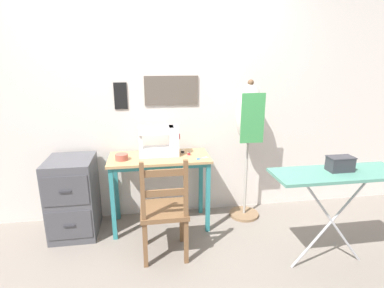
{
  "coord_description": "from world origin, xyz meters",
  "views": [
    {
      "loc": [
        -0.11,
        -2.59,
        1.67
      ],
      "look_at": [
        0.32,
        0.21,
        0.87
      ],
      "focal_mm": 28.0,
      "sensor_mm": 36.0,
      "label": 1
    }
  ],
  "objects_px": {
    "filing_cabinet": "(73,197)",
    "storage_box": "(340,164)",
    "wooden_chair": "(164,211)",
    "dress_form": "(249,123)",
    "thread_spool_mid_table": "(189,154)",
    "thread_spool_near_machine": "(183,151)",
    "ironing_board": "(338,178)",
    "fabric_bowl": "(122,157)",
    "sewing_machine": "(161,142)",
    "scissors": "(201,158)"
  },
  "relations": [
    {
      "from": "filing_cabinet",
      "to": "storage_box",
      "type": "height_order",
      "value": "storage_box"
    },
    {
      "from": "wooden_chair",
      "to": "dress_form",
      "type": "height_order",
      "value": "dress_form"
    },
    {
      "from": "thread_spool_mid_table",
      "to": "storage_box",
      "type": "height_order",
      "value": "storage_box"
    },
    {
      "from": "thread_spool_near_machine",
      "to": "ironing_board",
      "type": "xyz_separation_m",
      "value": [
        1.11,
        -0.93,
        0.02
      ]
    },
    {
      "from": "thread_spool_mid_table",
      "to": "ironing_board",
      "type": "xyz_separation_m",
      "value": [
        1.06,
        -0.84,
        0.01
      ]
    },
    {
      "from": "filing_cabinet",
      "to": "storage_box",
      "type": "distance_m",
      "value": 2.41
    },
    {
      "from": "dress_form",
      "to": "fabric_bowl",
      "type": "bearing_deg",
      "value": -175.58
    },
    {
      "from": "wooden_chair",
      "to": "thread_spool_mid_table",
      "type": "bearing_deg",
      "value": 60.59
    },
    {
      "from": "fabric_bowl",
      "to": "storage_box",
      "type": "relative_size",
      "value": 0.61
    },
    {
      "from": "filing_cabinet",
      "to": "thread_spool_mid_table",
      "type": "bearing_deg",
      "value": -0.02
    },
    {
      "from": "thread_spool_near_machine",
      "to": "ironing_board",
      "type": "bearing_deg",
      "value": -40.01
    },
    {
      "from": "fabric_bowl",
      "to": "ironing_board",
      "type": "relative_size",
      "value": 0.12
    },
    {
      "from": "ironing_board",
      "to": "storage_box",
      "type": "relative_size",
      "value": 5.22
    },
    {
      "from": "sewing_machine",
      "to": "wooden_chair",
      "type": "height_order",
      "value": "sewing_machine"
    },
    {
      "from": "sewing_machine",
      "to": "wooden_chair",
      "type": "relative_size",
      "value": 0.44
    },
    {
      "from": "ironing_board",
      "to": "storage_box",
      "type": "distance_m",
      "value": 0.11
    },
    {
      "from": "wooden_chair",
      "to": "fabric_bowl",
      "type": "bearing_deg",
      "value": 127.84
    },
    {
      "from": "thread_spool_near_machine",
      "to": "wooden_chair",
      "type": "height_order",
      "value": "wooden_chair"
    },
    {
      "from": "scissors",
      "to": "dress_form",
      "type": "height_order",
      "value": "dress_form"
    },
    {
      "from": "thread_spool_near_machine",
      "to": "wooden_chair",
      "type": "xyz_separation_m",
      "value": [
        -0.24,
        -0.6,
        -0.33
      ]
    },
    {
      "from": "scissors",
      "to": "fabric_bowl",
      "type": "bearing_deg",
      "value": 173.76
    },
    {
      "from": "thread_spool_mid_table",
      "to": "filing_cabinet",
      "type": "bearing_deg",
      "value": 179.98
    },
    {
      "from": "thread_spool_mid_table",
      "to": "storage_box",
      "type": "distance_m",
      "value": 1.35
    },
    {
      "from": "wooden_chair",
      "to": "ironing_board",
      "type": "relative_size",
      "value": 0.89
    },
    {
      "from": "thread_spool_mid_table",
      "to": "dress_form",
      "type": "bearing_deg",
      "value": 5.36
    },
    {
      "from": "thread_spool_near_machine",
      "to": "storage_box",
      "type": "distance_m",
      "value": 1.45
    },
    {
      "from": "dress_form",
      "to": "thread_spool_near_machine",
      "type": "bearing_deg",
      "value": 177.3
    },
    {
      "from": "thread_spool_mid_table",
      "to": "ironing_board",
      "type": "bearing_deg",
      "value": -38.44
    },
    {
      "from": "fabric_bowl",
      "to": "filing_cabinet",
      "type": "bearing_deg",
      "value": 175.29
    },
    {
      "from": "scissors",
      "to": "thread_spool_near_machine",
      "type": "relative_size",
      "value": 2.94
    },
    {
      "from": "fabric_bowl",
      "to": "ironing_board",
      "type": "xyz_separation_m",
      "value": [
        1.71,
        -0.8,
        -0.0
      ]
    },
    {
      "from": "thread_spool_mid_table",
      "to": "thread_spool_near_machine",
      "type": "bearing_deg",
      "value": 119.4
    },
    {
      "from": "scissors",
      "to": "storage_box",
      "type": "distance_m",
      "value": 1.21
    },
    {
      "from": "thread_spool_mid_table",
      "to": "storage_box",
      "type": "bearing_deg",
      "value": -37.02
    },
    {
      "from": "thread_spool_mid_table",
      "to": "dress_form",
      "type": "height_order",
      "value": "dress_form"
    },
    {
      "from": "wooden_chair",
      "to": "thread_spool_near_machine",
      "type": "bearing_deg",
      "value": 68.56
    },
    {
      "from": "sewing_machine",
      "to": "ironing_board",
      "type": "distance_m",
      "value": 1.6
    },
    {
      "from": "scissors",
      "to": "filing_cabinet",
      "type": "xyz_separation_m",
      "value": [
        -1.24,
        0.12,
        -0.37
      ]
    },
    {
      "from": "sewing_machine",
      "to": "dress_form",
      "type": "bearing_deg",
      "value": 0.33
    },
    {
      "from": "fabric_bowl",
      "to": "sewing_machine",
      "type": "bearing_deg",
      "value": 13.78
    },
    {
      "from": "thread_spool_near_machine",
      "to": "storage_box",
      "type": "relative_size",
      "value": 0.22
    },
    {
      "from": "ironing_board",
      "to": "storage_box",
      "type": "height_order",
      "value": "storage_box"
    },
    {
      "from": "sewing_machine",
      "to": "storage_box",
      "type": "distance_m",
      "value": 1.6
    },
    {
      "from": "fabric_bowl",
      "to": "scissors",
      "type": "xyz_separation_m",
      "value": [
        0.75,
        -0.08,
        -0.03
      ]
    },
    {
      "from": "storage_box",
      "to": "fabric_bowl",
      "type": "bearing_deg",
      "value": 155.92
    },
    {
      "from": "wooden_chair",
      "to": "filing_cabinet",
      "type": "height_order",
      "value": "wooden_chair"
    },
    {
      "from": "fabric_bowl",
      "to": "storage_box",
      "type": "bearing_deg",
      "value": -24.08
    },
    {
      "from": "wooden_chair",
      "to": "filing_cabinet",
      "type": "bearing_deg",
      "value": 149.17
    },
    {
      "from": "sewing_machine",
      "to": "filing_cabinet",
      "type": "distance_m",
      "value": 1.01
    },
    {
      "from": "sewing_machine",
      "to": "thread_spool_mid_table",
      "type": "bearing_deg",
      "value": -11.31
    }
  ]
}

